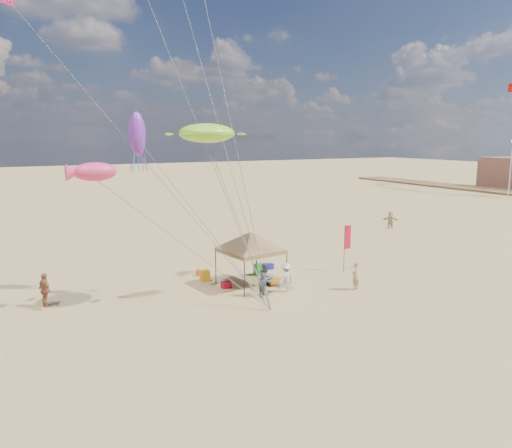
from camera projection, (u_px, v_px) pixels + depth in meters
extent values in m
plane|color=tan|center=(285.00, 312.00, 24.14)|extent=(280.00, 280.00, 0.00)
cylinder|color=black|center=(216.00, 267.00, 28.73)|extent=(0.06, 0.06, 1.99)
cylinder|color=black|center=(256.00, 260.00, 30.46)|extent=(0.06, 0.06, 1.99)
cylinder|color=black|center=(244.00, 279.00, 26.36)|extent=(0.06, 0.06, 1.99)
cylinder|color=black|center=(287.00, 270.00, 28.09)|extent=(0.06, 0.06, 1.99)
cube|color=olive|center=(251.00, 250.00, 28.22)|extent=(3.46, 3.46, 0.24)
pyramid|color=olive|center=(251.00, 232.00, 28.02)|extent=(5.97, 5.97, 0.99)
cylinder|color=black|center=(344.00, 248.00, 31.28)|extent=(0.04, 0.04, 3.09)
cube|color=red|center=(348.00, 237.00, 31.24)|extent=(0.45, 0.07, 1.54)
cube|color=#AB0D1F|center=(226.00, 285.00, 28.02)|extent=(0.54, 0.38, 0.38)
cube|color=#141AA5|center=(269.00, 266.00, 32.03)|extent=(0.54, 0.38, 0.38)
cylinder|color=#0C1A37|center=(268.00, 282.00, 28.67)|extent=(0.69, 0.54, 0.36)
cylinder|color=#E7520C|center=(199.00, 273.00, 30.61)|extent=(0.54, 0.69, 0.36)
cube|color=green|center=(259.00, 269.00, 30.69)|extent=(0.50, 0.50, 0.70)
cube|color=orange|center=(205.00, 276.00, 29.28)|extent=(0.50, 0.50, 0.70)
cube|color=gray|center=(281.00, 285.00, 28.19)|extent=(0.34, 0.30, 0.28)
cube|color=#F5A31B|center=(276.00, 281.00, 28.69)|extent=(0.90, 0.50, 0.24)
imported|color=tan|center=(355.00, 276.00, 27.57)|extent=(0.73, 0.66, 1.67)
imported|color=#37404B|center=(265.00, 280.00, 26.46)|extent=(1.16, 1.11, 1.88)
imported|color=beige|center=(286.00, 278.00, 27.28)|extent=(1.21, 0.96, 1.63)
imported|color=#995A3B|center=(45.00, 290.00, 24.78)|extent=(0.81, 1.15, 1.81)
imported|color=tan|center=(390.00, 220.00, 46.24)|extent=(1.44, 1.40, 1.64)
cylinder|color=silver|center=(511.00, 169.00, 71.59)|extent=(0.16, 0.16, 8.00)
ellipsoid|color=#89D62C|center=(207.00, 133.00, 23.63)|extent=(3.43, 3.11, 0.94)
ellipsoid|color=#E23363|center=(95.00, 172.00, 22.89)|extent=(2.24, 1.54, 0.90)
ellipsoid|color=purple|center=(137.00, 134.00, 25.95)|extent=(1.11, 1.11, 2.34)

